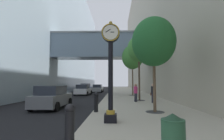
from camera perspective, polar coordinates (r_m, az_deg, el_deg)
ground_plane at (r=28.92m, az=-1.40°, el=-8.20°), size 110.00×110.00×0.00m
sidewalk_right at (r=31.93m, az=4.86°, el=-7.71°), size 6.61×80.00×0.14m
building_block_left at (r=36.70m, az=-21.68°, el=14.91°), size 24.00×80.00×27.85m
building_block_right at (r=35.59m, az=17.90°, el=16.59°), size 9.00×80.00×29.08m
street_clock at (r=7.49m, az=-0.50°, el=1.60°), size 0.84×0.55×4.60m
bollard_nearest at (r=4.66m, az=-14.47°, el=-18.17°), size 0.27×0.27×1.19m
bollard_third at (r=10.11m, az=-5.54°, el=-10.79°), size 0.27×0.27×1.19m
street_tree_near at (r=10.57m, az=14.19°, el=9.42°), size 2.65×2.65×5.79m
street_tree_mid_near at (r=17.08m, az=9.26°, el=7.12°), size 2.32×2.32×6.53m
street_tree_mid_far at (r=23.54m, az=7.10°, el=4.41°), size 2.98×2.98×7.09m
trash_bin at (r=4.18m, az=20.45°, el=-20.84°), size 0.53×0.53×1.05m
pedestrian_walking at (r=14.95m, az=13.99°, el=-7.61°), size 0.44×0.52×1.68m
pedestrian_by_clock at (r=15.45m, az=8.21°, el=-7.64°), size 0.37×0.37×1.65m
car_silver_near at (r=33.40m, az=-4.96°, el=-6.37°), size 2.09×4.58×1.56m
car_grey_mid at (r=13.08m, az=-20.03°, el=-8.90°), size 2.02×4.15×1.67m
car_white_far at (r=26.34m, az=-9.93°, el=-6.77°), size 2.21×4.47×1.62m
car_blue_trailing at (r=37.55m, az=-9.12°, el=-6.01°), size 2.16×4.50×1.74m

